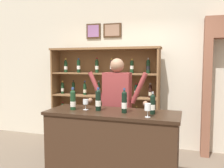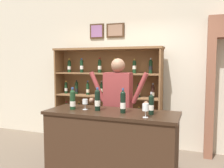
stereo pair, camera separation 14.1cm
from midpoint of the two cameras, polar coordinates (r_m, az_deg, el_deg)
back_wall at (r=4.78m, az=9.30°, el=5.33°), size 12.00×0.19×3.35m
wine_shelf at (r=4.68m, az=-0.31°, el=-2.60°), size 2.18×0.36×1.94m
tasting_counter at (r=3.25m, az=1.09°, el=-15.45°), size 1.72×0.63×1.03m
shopkeeper at (r=3.74m, az=2.50°, el=-3.86°), size 0.98×0.22×1.72m
tasting_bottle_bianco at (r=3.26m, az=-8.17°, el=-3.70°), size 0.07×0.07×0.30m
tasting_bottle_riserva at (r=3.15m, az=-2.21°, el=-3.81°), size 0.07×0.07×0.31m
tasting_bottle_chianti at (r=3.00m, az=3.98°, el=-4.30°), size 0.07×0.07×0.32m
tasting_bottle_brunello at (r=2.96m, az=10.70°, el=-4.83°), size 0.07×0.07×0.28m
wine_glass_right at (r=2.79m, az=9.46°, el=-5.61°), size 0.07×0.07×0.16m
wine_glass_left at (r=3.23m, az=-5.21°, el=-4.39°), size 0.07×0.07×0.14m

